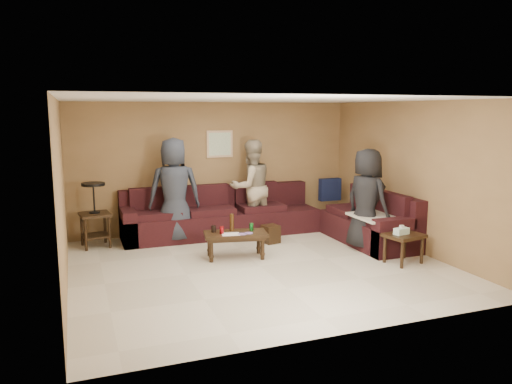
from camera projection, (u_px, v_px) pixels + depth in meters
room at (260, 157)px, 7.33m from camera, size 5.60×5.50×2.50m
sectional_sofa at (272, 221)px, 9.23m from camera, size 4.65×2.90×0.97m
coffee_table at (235, 236)px, 7.98m from camera, size 1.07×0.67×0.70m
end_table_left at (95, 213)px, 8.59m from camera, size 0.55×0.55×1.12m
side_table_right at (403, 238)px, 7.69m from camera, size 0.64×0.57×0.61m
waste_bin at (271, 234)px, 8.92m from camera, size 0.32×0.32×0.32m
wall_art at (220, 144)px, 9.65m from camera, size 0.52×0.04×0.52m
person_left at (174, 190)px, 8.85m from camera, size 0.97×0.69×1.88m
person_middle at (251, 187)px, 9.48m from camera, size 0.99×0.83×1.80m
person_right at (367, 200)px, 8.38m from camera, size 0.77×0.96×1.72m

